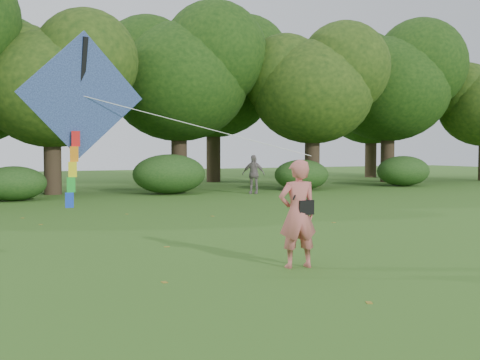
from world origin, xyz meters
name	(u,v)px	position (x,y,z in m)	size (l,w,h in m)	color
ground	(338,265)	(0.00, 0.00, 0.00)	(100.00, 100.00, 0.00)	#265114
man_kite_flyer	(298,214)	(-0.78, 0.17, 0.97)	(0.71, 0.47, 1.94)	#C0605A
bystander_right	(253,174)	(6.64, 16.31, 0.92)	(1.08, 0.45, 1.84)	gray
crossbody_bag	(304,207)	(-0.66, 0.14, 1.10)	(0.43, 0.20, 0.74)	black
flying_kite	(82,99)	(-4.34, 1.33, 2.99)	(4.90, 1.49, 2.96)	#23349A
tree_line	(114,84)	(1.67, 22.88, 5.60)	(54.70, 15.30, 9.48)	#3A2D1E
shrub_band	(91,178)	(-0.72, 17.60, 0.86)	(39.15, 3.22, 1.88)	#264919
fallen_leaves	(210,235)	(-0.58, 4.63, 0.01)	(8.96, 13.02, 0.01)	olive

